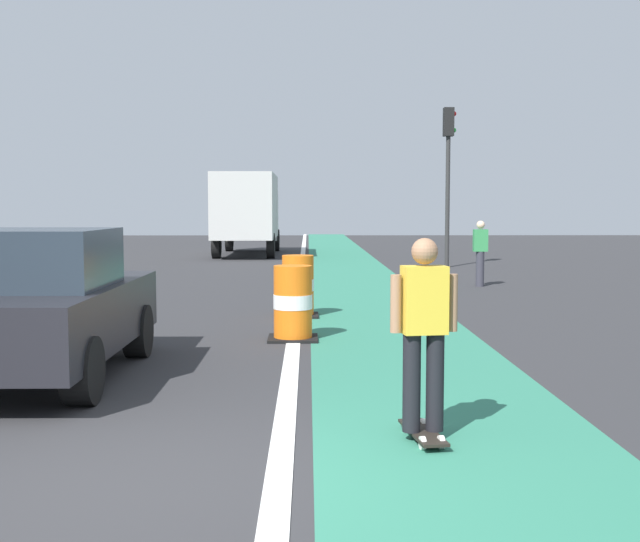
{
  "coord_description": "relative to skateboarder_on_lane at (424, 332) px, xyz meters",
  "views": [
    {
      "loc": [
        1.11,
        -5.52,
        1.94
      ],
      "look_at": [
        1.27,
        5.04,
        1.1
      ],
      "focal_mm": 45.16,
      "sensor_mm": 36.0,
      "label": 1
    }
  ],
  "objects": [
    {
      "name": "ground_plane",
      "position": [
        -2.07,
        -1.04,
        -0.91
      ],
      "size": [
        100.0,
        100.0,
        0.0
      ],
      "primitive_type": "plane",
      "color": "#2D2D30"
    },
    {
      "name": "bike_lane_strip",
      "position": [
        0.33,
        10.96,
        -0.91
      ],
      "size": [
        2.5,
        80.0,
        0.01
      ],
      "primitive_type": "cube",
      "color": "#2D755B",
      "rests_on": "ground"
    },
    {
      "name": "lane_divider_stripe",
      "position": [
        -1.17,
        10.96,
        -0.91
      ],
      "size": [
        0.2,
        80.0,
        0.01
      ],
      "primitive_type": "cube",
      "color": "silver",
      "rests_on": "ground"
    },
    {
      "name": "skateboarder_on_lane",
      "position": [
        0.0,
        0.0,
        0.0
      ],
      "size": [
        0.57,
        0.82,
        1.69
      ],
      "color": "black",
      "rests_on": "ground"
    },
    {
      "name": "parked_sedan_nearest",
      "position": [
        -3.99,
        2.46,
        -0.08
      ],
      "size": [
        1.93,
        4.1,
        1.7
      ],
      "color": "black",
      "rests_on": "ground"
    },
    {
      "name": "traffic_barrel_front",
      "position": [
        -1.18,
        5.12,
        -0.38
      ],
      "size": [
        0.73,
        0.73,
        1.09
      ],
      "color": "orange",
      "rests_on": "ground"
    },
    {
      "name": "traffic_barrel_mid",
      "position": [
        -1.14,
        7.63,
        -0.38
      ],
      "size": [
        0.73,
        0.73,
        1.09
      ],
      "color": "orange",
      "rests_on": "ground"
    },
    {
      "name": "delivery_truck_down_block",
      "position": [
        -3.4,
        26.14,
        0.94
      ],
      "size": [
        2.37,
        7.6,
        3.23
      ],
      "color": "beige",
      "rests_on": "ground"
    },
    {
      "name": "traffic_light_corner",
      "position": [
        3.54,
        19.28,
        2.59
      ],
      "size": [
        0.41,
        0.32,
        5.1
      ],
      "color": "#2D2D2D",
      "rests_on": "ground"
    },
    {
      "name": "pedestrian_crossing",
      "position": [
        3.26,
        12.99,
        -0.05
      ],
      "size": [
        0.34,
        0.2,
        1.61
      ],
      "color": "#33333D",
      "rests_on": "ground"
    }
  ]
}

